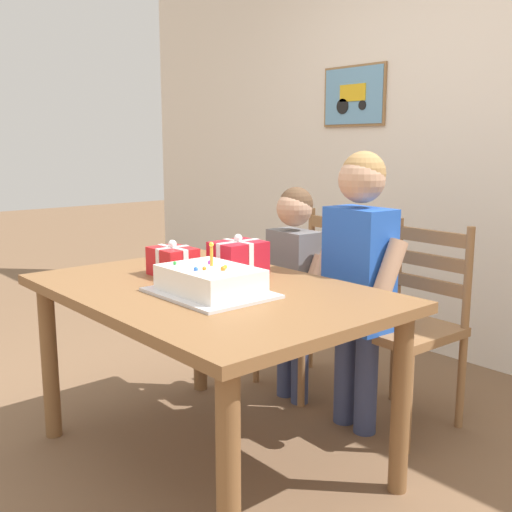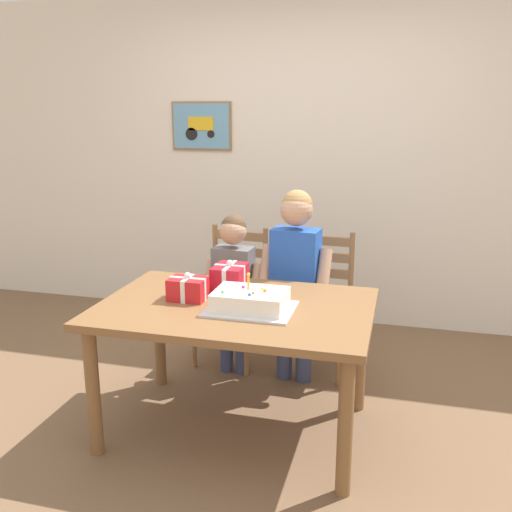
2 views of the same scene
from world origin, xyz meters
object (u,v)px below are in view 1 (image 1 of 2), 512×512
at_px(gift_box_red_large, 173,261).
at_px(chair_left, 313,299).
at_px(dining_table, 209,310).
at_px(chair_right, 409,324).
at_px(gift_box_beside_cake, 238,258).
at_px(birthday_cake, 210,282).
at_px(child_older, 359,264).
at_px(child_younger, 293,273).

distance_m(gift_box_red_large, chair_left, 0.94).
bearing_deg(dining_table, chair_right, 71.36).
bearing_deg(chair_left, gift_box_red_large, -88.22).
bearing_deg(gift_box_beside_cake, chair_right, 58.47).
bearing_deg(chair_right, gift_box_red_large, -122.95).
xyz_separation_m(chair_left, chair_right, (0.60, 0.00, 0.00)).
bearing_deg(birthday_cake, gift_box_beside_cake, 124.19).
bearing_deg(chair_right, chair_left, -179.99).
bearing_deg(dining_table, gift_box_beside_cake, 113.95).
distance_m(dining_table, gift_box_red_large, 0.31).
xyz_separation_m(chair_left, child_older, (0.48, -0.22, 0.29)).
bearing_deg(birthday_cake, chair_right, 77.95).
bearing_deg(child_older, birthday_cake, -96.89).
relative_size(birthday_cake, child_older, 0.35).
relative_size(dining_table, gift_box_red_large, 7.09).
bearing_deg(child_younger, gift_box_beside_cake, -75.38).
bearing_deg(chair_left, gift_box_beside_cake, -73.78).
height_order(birthday_cake, child_younger, child_younger).
bearing_deg(chair_left, child_older, -24.84).
bearing_deg(birthday_cake, chair_left, 112.35).
distance_m(dining_table, chair_left, 0.96).
height_order(gift_box_beside_cake, chair_right, chair_right).
relative_size(birthday_cake, chair_left, 0.48).
relative_size(dining_table, child_older, 1.14).
bearing_deg(birthday_cake, gift_box_red_large, 168.10).
relative_size(gift_box_beside_cake, child_older, 0.17).
xyz_separation_m(gift_box_red_large, chair_right, (0.57, 0.88, -0.32)).
distance_m(chair_left, child_older, 0.60).
bearing_deg(child_younger, dining_table, -72.01).
distance_m(child_older, child_younger, 0.42).
height_order(child_older, child_younger, child_older).
height_order(chair_left, chair_right, same).
bearing_deg(gift_box_beside_cake, chair_left, 106.22).
relative_size(dining_table, birthday_cake, 3.21).
xyz_separation_m(chair_right, child_older, (-0.12, -0.22, 0.29)).
xyz_separation_m(chair_right, child_younger, (-0.52, -0.22, 0.18)).
xyz_separation_m(birthday_cake, chair_left, (-0.39, 0.96, -0.31)).
relative_size(chair_left, child_younger, 0.86).
distance_m(gift_box_beside_cake, child_older, 0.53).
bearing_deg(birthday_cake, child_younger, 113.25).
bearing_deg(child_younger, chair_right, 23.21).
bearing_deg(child_older, chair_right, 62.63).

